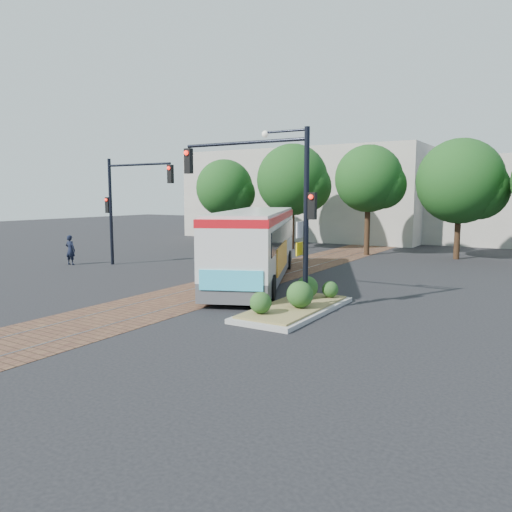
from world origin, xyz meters
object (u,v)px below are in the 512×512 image
object	(u,v)px
signal_pole_main	(274,190)
signal_pole_left	(125,197)
officer	(70,250)
parked_car	(248,249)
city_bus	(256,242)
traffic_island	(297,302)

from	to	relation	value
signal_pole_main	signal_pole_left	xyz separation A→B (m)	(-12.23, 4.80, -0.29)
officer	signal_pole_main	bearing A→B (deg)	157.69
signal_pole_left	parked_car	distance (m)	8.07
signal_pole_main	signal_pole_left	bearing A→B (deg)	158.55
city_bus	traffic_island	world-z (taller)	city_bus
city_bus	traffic_island	size ratio (longest dim) A/B	2.35
traffic_island	parked_car	world-z (taller)	parked_car
city_bus	parked_car	size ratio (longest dim) A/B	2.90
signal_pole_main	officer	world-z (taller)	signal_pole_main
city_bus	signal_pole_left	distance (m)	9.04
signal_pole_main	officer	bearing A→B (deg)	167.26
city_bus	officer	size ratio (longest dim) A/B	7.18
city_bus	signal_pole_main	distance (m)	6.05
signal_pole_main	officer	xyz separation A→B (m)	(-15.29, 3.46, -3.31)
traffic_island	parked_car	size ratio (longest dim) A/B	1.24
signal_pole_main	city_bus	bearing A→B (deg)	127.87
signal_pole_left	officer	bearing A→B (deg)	-156.26
traffic_island	officer	world-z (taller)	officer
officer	parked_car	bearing A→B (deg)	-144.54
parked_car	city_bus	bearing A→B (deg)	-120.87
traffic_island	parked_car	xyz separation A→B (m)	(-8.90, 10.91, 0.28)
signal_pole_left	parked_car	bearing A→B (deg)	54.48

